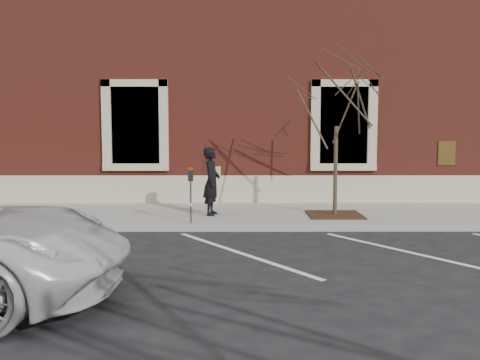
{
  "coord_description": "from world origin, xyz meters",
  "views": [
    {
      "loc": [
        -0.05,
        -11.95,
        2.33
      ],
      "look_at": [
        0.0,
        0.6,
        1.1
      ],
      "focal_mm": 40.0,
      "sensor_mm": 36.0,
      "label": 1
    }
  ],
  "objects": [
    {
      "name": "sidewalk_near",
      "position": [
        0.0,
        1.75,
        0.07
      ],
      "size": [
        40.0,
        3.5,
        0.15
      ],
      "primitive_type": "cube",
      "color": "gray",
      "rests_on": "ground"
    },
    {
      "name": "sapling",
      "position": [
        2.37,
        1.22,
        2.97
      ],
      "size": [
        2.42,
        2.42,
        4.04
      ],
      "color": "#3F3326",
      "rests_on": "sidewalk_near"
    },
    {
      "name": "curb_near",
      "position": [
        0.0,
        -0.05,
        0.07
      ],
      "size": [
        40.0,
        0.12,
        0.15
      ],
      "primitive_type": "cube",
      "color": "#9E9E99",
      "rests_on": "ground"
    },
    {
      "name": "tree_grate",
      "position": [
        2.37,
        1.22,
        0.17
      ],
      "size": [
        1.32,
        1.32,
        0.03
      ],
      "primitive_type": "cube",
      "color": "#3D2713",
      "rests_on": "sidewalk_near"
    },
    {
      "name": "building_civic",
      "position": [
        0.0,
        7.74,
        4.0
      ],
      "size": [
        40.0,
        8.62,
        8.0
      ],
      "color": "maroon",
      "rests_on": "ground"
    },
    {
      "name": "parking_meter",
      "position": [
        -1.12,
        0.13,
        1.04
      ],
      "size": [
        0.12,
        0.09,
        1.28
      ],
      "rotation": [
        0.0,
        0.0,
        0.09
      ],
      "color": "#595B60",
      "rests_on": "sidewalk_near"
    },
    {
      "name": "ground",
      "position": [
        0.0,
        0.0,
        0.0
      ],
      "size": [
        120.0,
        120.0,
        0.0
      ],
      "primitive_type": "plane",
      "color": "#28282B",
      "rests_on": "ground"
    },
    {
      "name": "man",
      "position": [
        -0.71,
        1.32,
        1.0
      ],
      "size": [
        0.49,
        0.67,
        1.7
      ],
      "primitive_type": "imported",
      "rotation": [
        0.0,
        0.0,
        1.43
      ],
      "color": "black",
      "rests_on": "sidewalk_near"
    },
    {
      "name": "parking_stripes",
      "position": [
        0.0,
        -2.2,
        0.0
      ],
      "size": [
        28.0,
        4.4,
        0.01
      ],
      "primitive_type": null,
      "color": "silver",
      "rests_on": "ground"
    }
  ]
}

